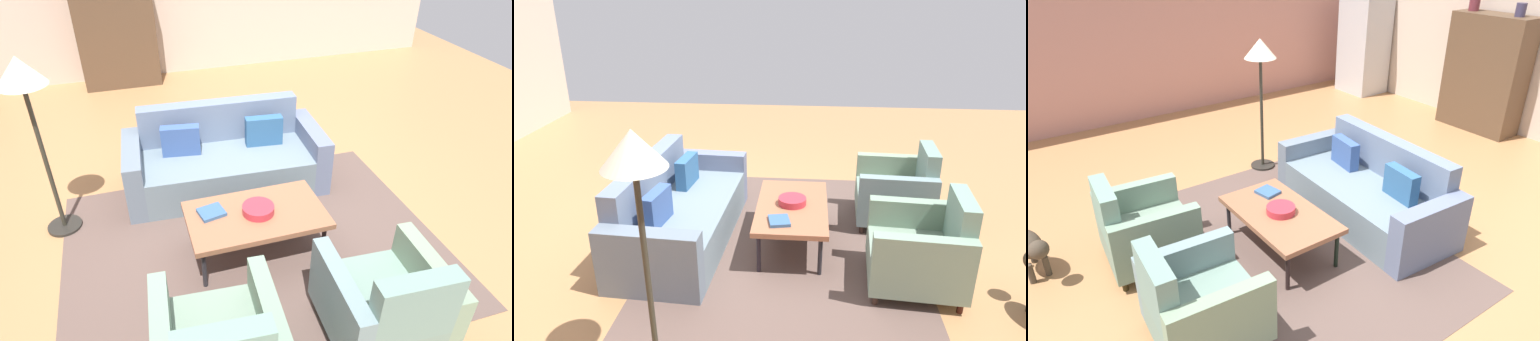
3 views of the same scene
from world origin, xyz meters
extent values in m
plane|color=#A8784B|center=(0.00, 0.00, 0.00)|extent=(11.26, 11.26, 0.00)
cube|color=brown|center=(-0.18, -0.79, 0.00)|extent=(3.40, 2.60, 0.01)
cube|color=slate|center=(-0.18, 0.26, 0.21)|extent=(1.79, 1.00, 0.42)
cube|color=slate|center=(-0.16, 0.62, 0.43)|extent=(1.75, 0.28, 0.86)
cube|color=slate|center=(0.78, 0.20, 0.31)|extent=(0.23, 0.91, 0.62)
cube|color=slate|center=(-1.14, 0.31, 0.31)|extent=(0.23, 0.91, 0.62)
cube|color=#2D5986|center=(0.27, 0.33, 0.58)|extent=(0.41, 0.16, 0.32)
cube|color=#375390|center=(-0.62, 0.38, 0.58)|extent=(0.41, 0.18, 0.32)
cylinder|color=#241F27|center=(-0.71, -0.56, 0.19)|extent=(0.04, 0.04, 0.39)
cylinder|color=black|center=(0.35, -0.56, 0.19)|extent=(0.04, 0.04, 0.39)
cylinder|color=#232327|center=(-0.71, -1.12, 0.19)|extent=(0.04, 0.04, 0.39)
cylinder|color=black|center=(0.35, -1.12, 0.19)|extent=(0.04, 0.04, 0.39)
cube|color=#975E41|center=(-0.18, -0.84, 0.41)|extent=(1.20, 0.70, 0.05)
cylinder|color=#3A2A23|center=(-1.09, -1.58, 0.05)|extent=(0.05, 0.05, 0.10)
cylinder|color=#351921|center=(-0.42, -1.63, 0.05)|extent=(0.05, 0.05, 0.10)
cube|color=gray|center=(-0.44, -1.97, 0.38)|extent=(0.18, 0.81, 0.56)
cylinder|color=#352621|center=(0.10, -1.59, 0.05)|extent=(0.05, 0.05, 0.10)
cylinder|color=#2C1C20|center=(0.78, -1.62, 0.05)|extent=(0.05, 0.05, 0.10)
cube|color=gray|center=(0.42, -1.94, 0.25)|extent=(0.60, 0.83, 0.30)
cube|color=gray|center=(0.40, -2.27, 0.49)|extent=(0.57, 0.17, 0.78)
cube|color=gray|center=(0.08, -1.92, 0.38)|extent=(0.16, 0.81, 0.56)
cube|color=gray|center=(0.76, -1.96, 0.38)|extent=(0.16, 0.81, 0.56)
cylinder|color=#B62D3A|center=(-0.16, -0.84, 0.47)|extent=(0.28, 0.28, 0.07)
cube|color=#355A89|center=(-0.55, -0.74, 0.46)|extent=(0.25, 0.23, 0.03)
cube|color=brown|center=(-1.09, 3.69, 0.90)|extent=(1.20, 0.50, 1.80)
cube|color=#3F2E18|center=(-1.39, 3.94, 0.90)|extent=(0.56, 0.01, 1.51)
cube|color=#492323|center=(-0.79, 3.94, 0.90)|extent=(0.56, 0.01, 1.51)
cylinder|color=#262420|center=(-1.87, 0.03, 0.01)|extent=(0.32, 0.32, 0.03)
cylinder|color=#2E2D23|center=(-1.87, 0.03, 0.76)|extent=(0.04, 0.04, 1.45)
cone|color=beige|center=(-1.87, 0.03, 1.60)|extent=(0.40, 0.40, 0.24)
camera|label=1|loc=(-1.08, -3.74, 2.84)|focal=31.21mm
camera|label=2|loc=(-4.32, -0.98, 2.49)|focal=32.38mm
camera|label=3|loc=(2.92, -2.96, 2.79)|focal=32.16mm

